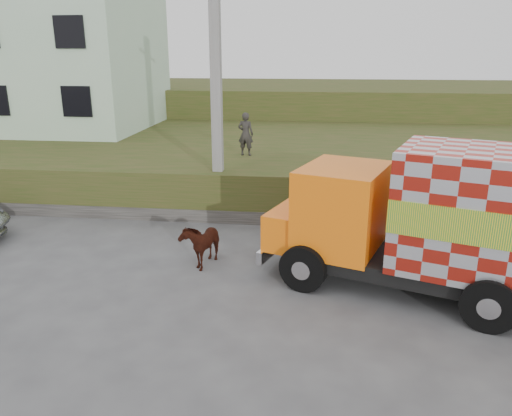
# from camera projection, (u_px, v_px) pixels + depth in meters

# --- Properties ---
(ground) EXTENTS (120.00, 120.00, 0.00)m
(ground) POSITION_uv_depth(u_px,v_px,m) (225.00, 283.00, 11.34)
(ground) COLOR #474749
(ground) RESTS_ON ground
(embankment) EXTENTS (40.00, 12.00, 1.50)m
(embankment) POSITION_uv_depth(u_px,v_px,m) (267.00, 159.00, 20.58)
(embankment) COLOR #2F4416
(embankment) RESTS_ON ground
(embankment_far) EXTENTS (40.00, 12.00, 3.00)m
(embankment_far) POSITION_uv_depth(u_px,v_px,m) (285.00, 108.00, 31.71)
(embankment_far) COLOR #2F4416
(embankment_far) RESTS_ON ground
(retaining_strip) EXTENTS (16.00, 0.50, 0.40)m
(retaining_strip) POSITION_uv_depth(u_px,v_px,m) (185.00, 214.00, 15.48)
(retaining_strip) COLOR #595651
(retaining_strip) RESTS_ON ground
(building) EXTENTS (10.00, 8.00, 6.00)m
(building) POSITION_uv_depth(u_px,v_px,m) (42.00, 62.00, 23.51)
(building) COLOR #B6D2B3
(building) RESTS_ON embankment
(utility_pole) EXTENTS (1.20, 0.30, 8.00)m
(utility_pole) POSITION_uv_depth(u_px,v_px,m) (216.00, 85.00, 14.57)
(utility_pole) COLOR gray
(utility_pole) RESTS_ON ground
(cargo_truck) EXTENTS (7.57, 4.58, 3.22)m
(cargo_truck) POSITION_uv_depth(u_px,v_px,m) (458.00, 224.00, 10.19)
(cargo_truck) COLOR black
(cargo_truck) RESTS_ON ground
(cow) EXTENTS (0.89, 1.43, 1.12)m
(cow) POSITION_uv_depth(u_px,v_px,m) (202.00, 242.00, 12.20)
(cow) COLOR #371F0D
(cow) RESTS_ON ground
(pedestrian) EXTENTS (0.60, 0.45, 1.50)m
(pedestrian) POSITION_uv_depth(u_px,v_px,m) (246.00, 134.00, 17.37)
(pedestrian) COLOR #2A2725
(pedestrian) RESTS_ON embankment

